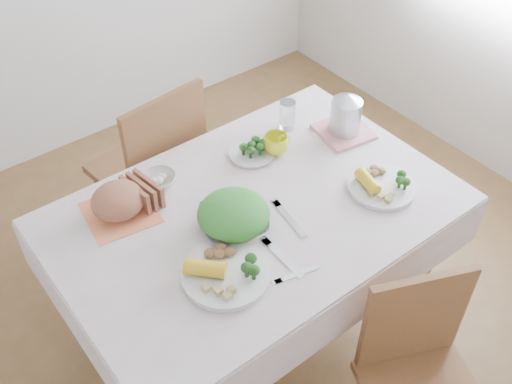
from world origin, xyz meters
TOP-DOWN VIEW (x-y plane):
  - floor at (0.00, 0.00)m, footprint 3.60×3.60m
  - dining_table at (0.00, 0.00)m, footprint 1.40×0.90m
  - tablecloth at (0.00, 0.00)m, footprint 1.50×1.00m
  - chair_far at (-0.06, 0.77)m, footprint 0.49×0.49m
  - salad_bowl at (-0.12, -0.03)m, footprint 0.32×0.32m
  - dinner_plate_left at (-0.28, -0.20)m, footprint 0.40×0.40m
  - dinner_plate_right at (0.46, -0.22)m, footprint 0.37×0.37m
  - broccoli_plate at (0.18, 0.26)m, footprint 0.19×0.19m
  - napkin at (-0.41, 0.29)m, footprint 0.28×0.28m
  - bread_loaf at (-0.41, 0.29)m, footprint 0.24×0.23m
  - fruit_bowl at (-0.21, 0.34)m, footprint 0.14×0.14m
  - yellow_mug at (0.27, 0.21)m, footprint 0.13×0.13m
  - glass_tumbler at (0.42, 0.32)m, footprint 0.09×0.09m
  - pink_tray at (0.59, 0.13)m, footprint 0.25×0.25m
  - electric_kettle at (0.59, 0.13)m, footprint 0.14×0.14m
  - fork_left at (-0.08, -0.25)m, footprint 0.03×0.22m
  - fork_right at (0.07, -0.12)m, footprint 0.06×0.22m
  - knife at (-0.08, -0.34)m, footprint 0.17×0.06m

SIDE VIEW (x-z plane):
  - floor at x=0.00m, z-range 0.00..0.00m
  - dining_table at x=0.00m, z-range 0.00..0.75m
  - chair_far at x=-0.06m, z-range -0.02..0.95m
  - tablecloth at x=0.00m, z-range 0.75..0.76m
  - napkin at x=-0.41m, z-range 0.76..0.77m
  - fork_left at x=-0.08m, z-range 0.76..0.77m
  - fork_right at x=0.07m, z-range 0.76..0.77m
  - knife at x=-0.08m, z-range 0.76..0.77m
  - pink_tray at x=0.59m, z-range 0.76..0.78m
  - broccoli_plate at x=0.18m, z-range 0.76..0.78m
  - dinner_plate_left at x=-0.28m, z-range 0.76..0.79m
  - dinner_plate_right at x=0.46m, z-range 0.76..0.78m
  - fruit_bowl at x=-0.21m, z-range 0.76..0.80m
  - salad_bowl at x=-0.12m, z-range 0.76..0.82m
  - yellow_mug at x=0.27m, z-range 0.76..0.85m
  - bread_loaf at x=-0.41m, z-range 0.76..0.88m
  - glass_tumbler at x=0.42m, z-range 0.76..0.89m
  - electric_kettle at x=0.59m, z-range 0.79..0.98m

